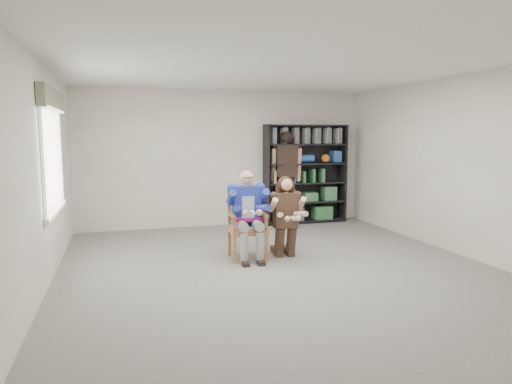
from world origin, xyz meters
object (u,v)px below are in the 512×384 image
object	(u,v)px
seated_man	(247,215)
bookshelf	(305,174)
armchair	(248,225)
kneeling_woman	(286,218)
standing_man	(286,178)

from	to	relation	value
seated_man	bookshelf	bearing A→B (deg)	54.93
bookshelf	armchair	bearing A→B (deg)	-128.76
kneeling_woman	standing_man	bearing A→B (deg)	73.32
armchair	standing_man	world-z (taller)	standing_man
armchair	standing_man	xyz separation A→B (m)	(1.50, 2.37, 0.45)
seated_man	armchair	bearing A→B (deg)	0.00
armchair	standing_man	size ratio (longest dim) A/B	0.54
armchair	kneeling_woman	bearing A→B (deg)	-7.99
kneeling_woman	standing_man	xyz separation A→B (m)	(0.92, 2.49, 0.35)
kneeling_woman	bookshelf	world-z (taller)	bookshelf
kneeling_woman	bookshelf	distance (m)	2.95
kneeling_woman	bookshelf	xyz separation A→B (m)	(1.39, 2.57, 0.43)
armchair	kneeling_woman	xyz separation A→B (m)	(0.58, -0.12, 0.10)
seated_man	standing_man	distance (m)	2.82
bookshelf	standing_man	bearing A→B (deg)	-170.39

